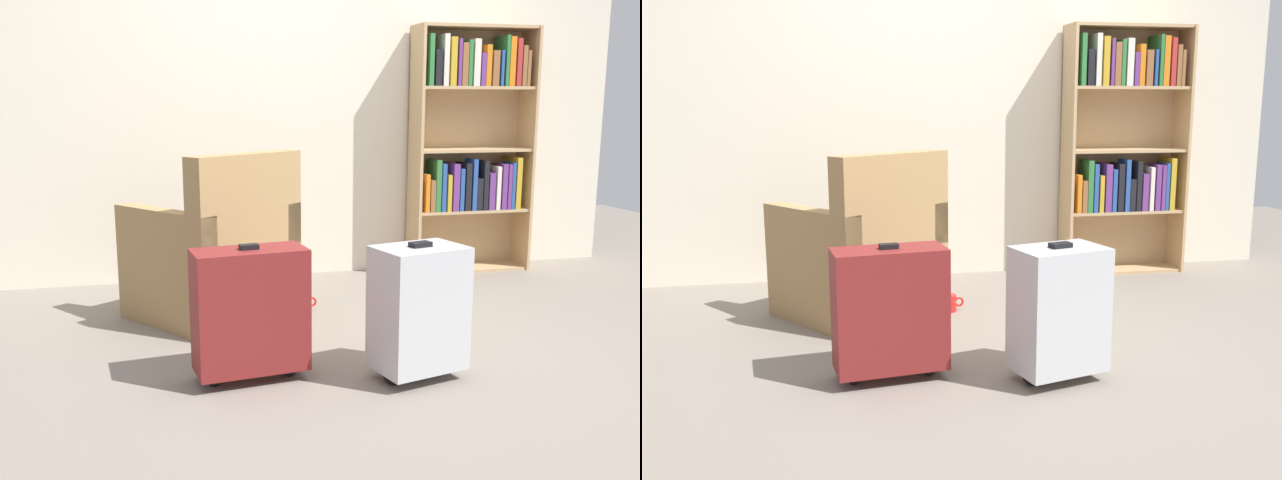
% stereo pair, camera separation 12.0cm
% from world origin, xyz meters
% --- Properties ---
extents(ground_plane, '(8.30, 8.30, 0.00)m').
position_xyz_m(ground_plane, '(0.00, 0.00, 0.00)').
color(ground_plane, slate).
extents(back_wall, '(4.74, 0.10, 2.60)m').
position_xyz_m(back_wall, '(0.00, 1.81, 1.30)').
color(back_wall, beige).
rests_on(back_wall, ground).
extents(bookshelf, '(0.83, 0.26, 1.65)m').
position_xyz_m(bookshelf, '(1.27, 1.62, 0.90)').
color(bookshelf, tan).
rests_on(bookshelf, ground).
extents(armchair, '(0.98, 0.98, 0.90)m').
position_xyz_m(armchair, '(-0.53, 0.91, 0.32)').
color(armchair, '#9E7A4C').
rests_on(armchair, ground).
extents(mug, '(0.12, 0.08, 0.10)m').
position_xyz_m(mug, '(-0.05, 0.89, 0.05)').
color(mug, red).
rests_on(mug, ground).
extents(suitcase_silver, '(0.42, 0.33, 0.59)m').
position_xyz_m(suitcase_silver, '(0.22, -0.16, 0.31)').
color(suitcase_silver, '#B7BABF').
rests_on(suitcase_silver, ground).
extents(suitcase_dark_red, '(0.49, 0.27, 0.58)m').
position_xyz_m(suitcase_dark_red, '(-0.47, -0.02, 0.31)').
color(suitcase_dark_red, maroon).
rests_on(suitcase_dark_red, ground).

